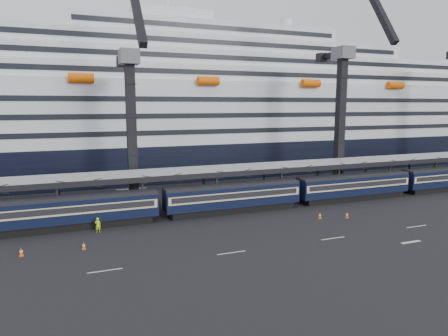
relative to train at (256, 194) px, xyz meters
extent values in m
plane|color=black|center=(4.65, -10.00, -2.20)|extent=(260.00, 260.00, 0.00)
cube|color=beige|center=(-21.35, -14.00, -2.19)|extent=(3.00, 0.15, 0.02)
cube|color=beige|center=(-9.35, -14.00, -2.19)|extent=(3.00, 0.15, 0.02)
cube|color=beige|center=(2.65, -14.00, -2.19)|extent=(3.00, 0.15, 0.02)
cube|color=beige|center=(14.65, -14.00, -2.19)|extent=(3.00, 0.15, 0.02)
cube|color=beige|center=(9.65, -18.00, -2.19)|extent=(2.50, 0.40, 0.02)
cube|color=black|center=(-23.35, 0.00, -1.75)|extent=(17.48, 2.40, 0.90)
cube|color=black|center=(-23.35, 0.00, 0.05)|extent=(19.00, 2.80, 2.70)
cube|color=beige|center=(-23.35, 0.00, 0.35)|extent=(18.62, 2.92, 1.05)
cube|color=black|center=(-23.35, 0.00, 0.40)|extent=(17.86, 2.98, 0.70)
cube|color=black|center=(-23.35, 0.00, 1.55)|extent=(19.00, 2.50, 0.35)
cube|color=black|center=(-3.35, 0.00, -1.75)|extent=(17.48, 2.40, 0.90)
cube|color=black|center=(-3.35, 0.00, 0.05)|extent=(19.00, 2.80, 2.70)
cube|color=beige|center=(-3.35, 0.00, 0.35)|extent=(18.62, 2.92, 1.05)
cube|color=black|center=(-3.35, 0.00, 0.40)|extent=(17.86, 2.98, 0.70)
cube|color=black|center=(-3.35, 0.00, 1.55)|extent=(19.00, 2.50, 0.35)
cube|color=black|center=(16.65, 0.00, -1.75)|extent=(17.48, 2.40, 0.90)
cube|color=black|center=(16.65, 0.00, 0.05)|extent=(19.00, 2.80, 2.70)
cube|color=beige|center=(16.65, 0.00, 0.35)|extent=(18.62, 2.92, 1.05)
cube|color=black|center=(16.65, 0.00, 0.40)|extent=(17.86, 2.98, 0.70)
cube|color=black|center=(16.65, 0.00, 1.55)|extent=(19.00, 2.50, 0.35)
cube|color=black|center=(36.65, 0.00, -1.75)|extent=(17.48, 2.40, 0.90)
cube|color=gray|center=(4.65, 4.00, 3.20)|extent=(130.00, 6.00, 0.25)
cube|color=black|center=(4.65, 1.00, 2.90)|extent=(130.00, 0.25, 0.70)
cube|color=black|center=(4.65, 7.00, 2.90)|extent=(130.00, 0.25, 0.70)
cube|color=black|center=(-25.35, 1.20, 0.50)|extent=(0.25, 0.25, 5.40)
cube|color=black|center=(-25.35, 6.80, 0.50)|extent=(0.25, 0.25, 5.40)
cube|color=black|center=(-15.35, 1.20, 0.50)|extent=(0.25, 0.25, 5.40)
cube|color=black|center=(-15.35, 6.80, 0.50)|extent=(0.25, 0.25, 5.40)
cube|color=black|center=(-5.35, 1.20, 0.50)|extent=(0.25, 0.25, 5.40)
cube|color=black|center=(-5.35, 6.80, 0.50)|extent=(0.25, 0.25, 5.40)
cube|color=black|center=(4.65, 1.20, 0.50)|extent=(0.25, 0.25, 5.40)
cube|color=black|center=(4.65, 6.80, 0.50)|extent=(0.25, 0.25, 5.40)
cube|color=black|center=(14.65, 1.20, 0.50)|extent=(0.25, 0.25, 5.40)
cube|color=black|center=(14.65, 6.80, 0.50)|extent=(0.25, 0.25, 5.40)
cube|color=black|center=(24.65, 1.20, 0.50)|extent=(0.25, 0.25, 5.40)
cube|color=black|center=(24.65, 6.80, 0.50)|extent=(0.25, 0.25, 5.40)
cube|color=black|center=(34.65, 1.20, 0.50)|extent=(0.25, 0.25, 5.40)
cube|color=black|center=(34.65, 6.80, 0.50)|extent=(0.25, 0.25, 5.40)
cube|color=black|center=(4.65, 36.00, 1.30)|extent=(200.00, 28.00, 7.00)
cube|color=silver|center=(4.65, 36.00, 10.80)|extent=(190.00, 26.88, 12.00)
cube|color=silver|center=(4.65, 36.00, 18.30)|extent=(160.00, 24.64, 3.00)
cube|color=black|center=(4.65, 23.63, 18.30)|extent=(153.60, 0.12, 0.90)
cube|color=silver|center=(4.65, 36.00, 21.30)|extent=(124.00, 21.84, 3.00)
cube|color=black|center=(4.65, 25.03, 21.30)|extent=(119.04, 0.12, 0.90)
cube|color=silver|center=(4.65, 36.00, 24.30)|extent=(90.00, 19.04, 3.00)
cube|color=black|center=(4.65, 26.43, 24.30)|extent=(86.40, 0.12, 0.90)
cube|color=silver|center=(4.65, 36.00, 27.30)|extent=(56.00, 16.24, 3.00)
cube|color=black|center=(4.65, 27.83, 27.30)|extent=(53.76, 0.12, 0.90)
cube|color=silver|center=(-3.35, 36.00, 29.80)|extent=(16.00, 12.00, 2.50)
cylinder|color=silver|center=(24.65, 36.00, 30.30)|extent=(2.80, 2.80, 3.00)
cylinder|color=#FF5C08|center=(-21.35, 21.96, 16.60)|extent=(4.00, 1.60, 1.60)
cylinder|color=#FF5C08|center=(0.65, 21.96, 16.60)|extent=(4.00, 1.60, 1.60)
cylinder|color=#FF5C08|center=(22.65, 21.96, 16.60)|extent=(4.00, 1.60, 1.60)
cylinder|color=#FF5C08|center=(44.65, 21.96, 16.60)|extent=(4.00, 1.60, 1.60)
cube|color=#515459|center=(-15.35, 9.00, -1.20)|extent=(4.50, 4.50, 2.00)
cube|color=black|center=(-15.35, 9.00, 8.80)|extent=(1.30, 1.30, 18.00)
cube|color=#515459|center=(-15.35, 9.00, 18.80)|extent=(2.60, 3.20, 2.00)
cube|color=black|center=(-15.35, 11.52, 18.80)|extent=(0.90, 5.04, 0.90)
cube|color=black|center=(-15.35, 14.04, 18.60)|extent=(2.20, 1.60, 1.60)
cube|color=#515459|center=(19.65, 8.00, -1.20)|extent=(4.50, 4.50, 2.00)
cube|color=black|center=(19.65, 8.00, 9.80)|extent=(1.30, 1.30, 20.00)
cube|color=#515459|center=(19.65, 8.00, 20.80)|extent=(2.60, 3.20, 2.00)
cube|color=black|center=(19.65, 10.80, 20.80)|extent=(0.90, 5.60, 0.90)
cube|color=black|center=(19.65, 13.60, 20.60)|extent=(2.20, 1.60, 1.60)
imported|color=#E3FF0D|center=(-21.17, -2.55, -1.33)|extent=(0.69, 0.51, 1.74)
cube|color=#FF5C08|center=(-28.58, -7.44, -2.18)|extent=(0.43, 0.43, 0.05)
cone|color=#FF5C08|center=(-28.58, -7.44, -1.74)|extent=(0.37, 0.37, 0.82)
cylinder|color=white|center=(-28.58, -7.44, -1.74)|extent=(0.31, 0.31, 0.14)
cube|color=#FF5C08|center=(-22.89, -7.69, -2.18)|extent=(0.38, 0.38, 0.04)
cone|color=#FF5C08|center=(-22.89, -7.69, -1.80)|extent=(0.32, 0.32, 0.73)
cylinder|color=white|center=(-22.89, -7.69, -1.80)|extent=(0.27, 0.27, 0.12)
cube|color=#FF5C08|center=(5.84, -6.87, -2.18)|extent=(0.43, 0.43, 0.04)
cone|color=#FF5C08|center=(5.84, -6.87, -1.75)|extent=(0.36, 0.36, 0.81)
cylinder|color=white|center=(5.84, -6.87, -1.75)|extent=(0.30, 0.30, 0.13)
cube|color=#FF5C08|center=(9.27, -7.90, -2.18)|extent=(0.40, 0.40, 0.04)
cone|color=#FF5C08|center=(9.27, -7.90, -1.78)|extent=(0.34, 0.34, 0.76)
cylinder|color=white|center=(9.27, -7.90, -1.78)|extent=(0.28, 0.28, 0.13)
camera|label=1|loc=(-23.55, -48.75, 12.18)|focal=32.00mm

